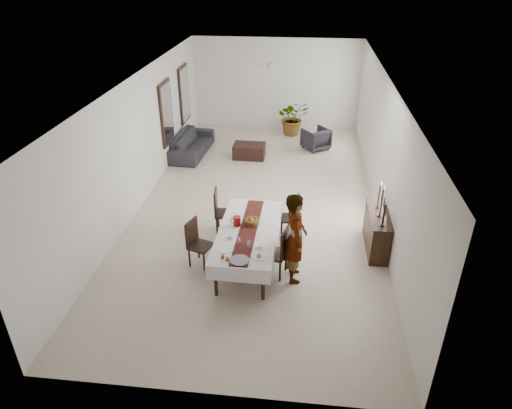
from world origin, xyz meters
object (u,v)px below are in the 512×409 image
object	(u,v)px
red_pitcher	(237,221)
sideboard_body	(376,231)
dining_table_top	(248,232)
woman	(295,238)
sofa	(192,144)

from	to	relation	value
red_pitcher	sideboard_body	xyz separation A→B (m)	(2.96, 0.65, -0.45)
dining_table_top	red_pitcher	world-z (taller)	red_pitcher
dining_table_top	woman	bearing A→B (deg)	-23.20
red_pitcher	woman	xyz separation A→B (m)	(1.22, -0.60, 0.06)
woman	dining_table_top	bearing A→B (deg)	57.47
dining_table_top	red_pitcher	distance (m)	0.33
sideboard_body	sofa	world-z (taller)	sideboard_body
sideboard_body	red_pitcher	bearing A→B (deg)	-167.51
sideboard_body	sofa	xyz separation A→B (m)	(-5.26, 4.89, -0.09)
dining_table_top	woman	xyz separation A→B (m)	(0.97, -0.44, 0.20)
sideboard_body	sofa	bearing A→B (deg)	137.10
red_pitcher	woman	distance (m)	1.36
sideboard_body	woman	bearing A→B (deg)	-144.22
red_pitcher	sideboard_body	size ratio (longest dim) A/B	0.14
sofa	woman	bearing A→B (deg)	-146.27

